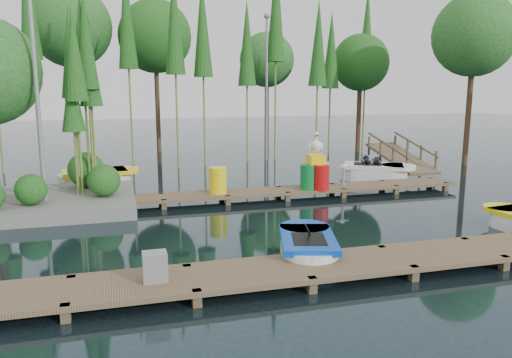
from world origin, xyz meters
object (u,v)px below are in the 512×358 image
object	(u,v)px
utility_cabinet	(155,267)
yellow_barrel	(218,180)
boat_blue	(308,248)
drum_cluster	(317,172)
island	(13,106)
boat_yellow_far	(96,178)

from	to	relation	value
utility_cabinet	yellow_barrel	bearing A→B (deg)	69.84
boat_blue	utility_cabinet	size ratio (longest dim) A/B	5.25
drum_cluster	utility_cabinet	bearing A→B (deg)	-131.09
utility_cabinet	island	bearing A→B (deg)	114.16
boat_yellow_far	drum_cluster	xyz separation A→B (m)	(7.34, -3.96, 0.56)
boat_blue	utility_cabinet	world-z (taller)	utility_cabinet
yellow_barrel	utility_cabinet	bearing A→B (deg)	-110.16
boat_blue	drum_cluster	bearing A→B (deg)	81.63
yellow_barrel	drum_cluster	bearing A→B (deg)	-2.56
island	yellow_barrel	world-z (taller)	island
island	utility_cabinet	bearing A→B (deg)	-65.84
island	boat_yellow_far	distance (m)	4.67
yellow_barrel	boat_yellow_far	bearing A→B (deg)	135.96
boat_blue	boat_yellow_far	world-z (taller)	boat_yellow_far
boat_blue	yellow_barrel	xyz separation A→B (m)	(-0.82, 5.92, 0.48)
utility_cabinet	drum_cluster	world-z (taller)	drum_cluster
boat_blue	boat_yellow_far	bearing A→B (deg)	131.84
yellow_barrel	drum_cluster	distance (m)	3.41
island	drum_cluster	bearing A→B (deg)	-5.69
boat_yellow_far	utility_cabinet	xyz separation A→B (m)	(1.37, -10.81, 0.25)
yellow_barrel	boat_blue	bearing A→B (deg)	-82.15
island	boat_yellow_far	bearing A→B (deg)	54.77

